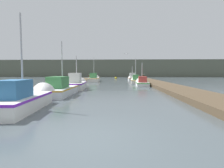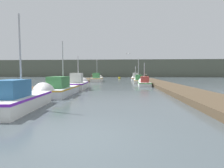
{
  "view_description": "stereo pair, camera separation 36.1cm",
  "coord_description": "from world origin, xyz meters",
  "px_view_note": "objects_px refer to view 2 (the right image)",
  "views": [
    {
      "loc": [
        0.91,
        -4.38,
        1.76
      ],
      "look_at": [
        0.4,
        8.27,
        0.86
      ],
      "focal_mm": 28.0,
      "sensor_mm": 36.0,
      "label": 1
    },
    {
      "loc": [
        1.27,
        -4.36,
        1.76
      ],
      "look_at": [
        0.4,
        8.27,
        0.86
      ],
      "focal_mm": 28.0,
      "sensor_mm": 36.0,
      "label": 2
    }
  ],
  "objects_px": {
    "fishing_boat_2": "(79,84)",
    "mooring_piling_0": "(92,78)",
    "fishing_boat_5": "(97,79)",
    "mooring_piling_3": "(143,79)",
    "mooring_piling_2": "(139,76)",
    "fishing_boat_3": "(144,83)",
    "fishing_boat_4": "(138,80)",
    "fishing_boat_6": "(135,78)",
    "mooring_piling_1": "(146,79)",
    "fishing_boat_0": "(25,98)",
    "channel_buoy": "(119,78)",
    "seagull_lead": "(128,54)",
    "fishing_boat_1": "(65,88)"
  },
  "relations": [
    {
      "from": "channel_buoy",
      "to": "seagull_lead",
      "type": "distance_m",
      "value": 23.73
    },
    {
      "from": "fishing_boat_1",
      "to": "fishing_boat_3",
      "type": "distance_m",
      "value": 11.39
    },
    {
      "from": "fishing_boat_0",
      "to": "fishing_boat_2",
      "type": "distance_m",
      "value": 9.42
    },
    {
      "from": "fishing_boat_2",
      "to": "mooring_piling_2",
      "type": "height_order",
      "value": "fishing_boat_2"
    },
    {
      "from": "fishing_boat_4",
      "to": "mooring_piling_1",
      "type": "relative_size",
      "value": 3.6
    },
    {
      "from": "fishing_boat_3",
      "to": "mooring_piling_0",
      "type": "bearing_deg",
      "value": 131.21
    },
    {
      "from": "fishing_boat_0",
      "to": "mooring_piling_0",
      "type": "height_order",
      "value": "fishing_boat_0"
    },
    {
      "from": "fishing_boat_0",
      "to": "mooring_piling_3",
      "type": "distance_m",
      "value": 24.52
    },
    {
      "from": "fishing_boat_2",
      "to": "mooring_piling_0",
      "type": "distance_m",
      "value": 15.78
    },
    {
      "from": "fishing_boat_5",
      "to": "mooring_piling_2",
      "type": "distance_m",
      "value": 12.57
    },
    {
      "from": "fishing_boat_5",
      "to": "mooring_piling_2",
      "type": "bearing_deg",
      "value": 45.52
    },
    {
      "from": "fishing_boat_2",
      "to": "fishing_boat_5",
      "type": "bearing_deg",
      "value": 86.42
    },
    {
      "from": "fishing_boat_1",
      "to": "fishing_boat_6",
      "type": "xyz_separation_m",
      "value": [
        7.11,
        21.6,
        0.05
      ]
    },
    {
      "from": "fishing_boat_4",
      "to": "fishing_boat_5",
      "type": "relative_size",
      "value": 0.8
    },
    {
      "from": "fishing_boat_0",
      "to": "mooring_piling_2",
      "type": "relative_size",
      "value": 3.62
    },
    {
      "from": "fishing_boat_2",
      "to": "seagull_lead",
      "type": "height_order",
      "value": "seagull_lead"
    },
    {
      "from": "fishing_boat_4",
      "to": "channel_buoy",
      "type": "distance_m",
      "value": 16.98
    },
    {
      "from": "fishing_boat_2",
      "to": "fishing_boat_3",
      "type": "distance_m",
      "value": 8.76
    },
    {
      "from": "fishing_boat_3",
      "to": "fishing_boat_4",
      "type": "height_order",
      "value": "fishing_boat_4"
    },
    {
      "from": "fishing_boat_0",
      "to": "channel_buoy",
      "type": "bearing_deg",
      "value": 79.72
    },
    {
      "from": "fishing_boat_6",
      "to": "mooring_piling_1",
      "type": "bearing_deg",
      "value": -82.05
    },
    {
      "from": "fishing_boat_2",
      "to": "channel_buoy",
      "type": "relative_size",
      "value": 4.59
    },
    {
      "from": "mooring_piling_3",
      "to": "fishing_boat_6",
      "type": "bearing_deg",
      "value": 104.2
    },
    {
      "from": "fishing_boat_3",
      "to": "mooring_piling_3",
      "type": "relative_size",
      "value": 4.71
    },
    {
      "from": "fishing_boat_1",
      "to": "mooring_piling_3",
      "type": "xyz_separation_m",
      "value": [
        8.17,
        17.41,
        0.09
      ]
    },
    {
      "from": "fishing_boat_5",
      "to": "mooring_piling_0",
      "type": "bearing_deg",
      "value": 124.05
    },
    {
      "from": "fishing_boat_3",
      "to": "mooring_piling_2",
      "type": "xyz_separation_m",
      "value": [
        0.94,
        18.49,
        0.38
      ]
    },
    {
      "from": "fishing_boat_4",
      "to": "seagull_lead",
      "type": "distance_m",
      "value": 7.79
    },
    {
      "from": "fishing_boat_4",
      "to": "fishing_boat_6",
      "type": "xyz_separation_m",
      "value": [
        0.07,
        7.88,
        0.06
      ]
    },
    {
      "from": "fishing_boat_1",
      "to": "mooring_piling_1",
      "type": "height_order",
      "value": "fishing_boat_1"
    },
    {
      "from": "seagull_lead",
      "to": "mooring_piling_1",
      "type": "bearing_deg",
      "value": -126.52
    },
    {
      "from": "mooring_piling_0",
      "to": "mooring_piling_1",
      "type": "bearing_deg",
      "value": -32.07
    },
    {
      "from": "fishing_boat_5",
      "to": "seagull_lead",
      "type": "relative_size",
      "value": 10.88
    },
    {
      "from": "fishing_boat_6",
      "to": "seagull_lead",
      "type": "xyz_separation_m",
      "value": [
        -1.83,
        -14.63,
        3.4
      ]
    },
    {
      "from": "channel_buoy",
      "to": "fishing_boat_4",
      "type": "bearing_deg",
      "value": -78.44
    },
    {
      "from": "mooring_piling_0",
      "to": "seagull_lead",
      "type": "distance_m",
      "value": 14.47
    },
    {
      "from": "fishing_boat_0",
      "to": "fishing_boat_3",
      "type": "xyz_separation_m",
      "value": [
        7.45,
        14.37,
        -0.11
      ]
    },
    {
      "from": "mooring_piling_3",
      "to": "channel_buoy",
      "type": "xyz_separation_m",
      "value": [
        -4.53,
        12.95,
        -0.34
      ]
    },
    {
      "from": "fishing_boat_5",
      "to": "fishing_boat_0",
      "type": "bearing_deg",
      "value": -92.31
    },
    {
      "from": "mooring_piling_2",
      "to": "channel_buoy",
      "type": "xyz_separation_m",
      "value": [
        -4.67,
        3.19,
        -0.55
      ]
    },
    {
      "from": "fishing_boat_4",
      "to": "mooring_piling_2",
      "type": "bearing_deg",
      "value": 87.17
    },
    {
      "from": "mooring_piling_2",
      "to": "mooring_piling_0",
      "type": "bearing_deg",
      "value": -141.19
    },
    {
      "from": "fishing_boat_2",
      "to": "channel_buoy",
      "type": "xyz_separation_m",
      "value": [
        3.5,
        26.62,
        -0.33
      ]
    },
    {
      "from": "mooring_piling_1",
      "to": "channel_buoy",
      "type": "xyz_separation_m",
      "value": [
        -4.57,
        16.87,
        -0.52
      ]
    },
    {
      "from": "fishing_boat_5",
      "to": "mooring_piling_3",
      "type": "distance_m",
      "value": 8.3
    },
    {
      "from": "fishing_boat_1",
      "to": "fishing_boat_0",
      "type": "bearing_deg",
      "value": -91.93
    },
    {
      "from": "channel_buoy",
      "to": "mooring_piling_2",
      "type": "bearing_deg",
      "value": -34.3
    },
    {
      "from": "mooring_piling_1",
      "to": "fishing_boat_6",
      "type": "bearing_deg",
      "value": 97.75
    },
    {
      "from": "mooring_piling_0",
      "to": "mooring_piling_1",
      "type": "xyz_separation_m",
      "value": [
        9.51,
        -5.96,
        0.07
      ]
    },
    {
      "from": "fishing_boat_1",
      "to": "seagull_lead",
      "type": "height_order",
      "value": "fishing_boat_1"
    }
  ]
}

